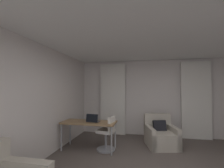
{
  "coord_description": "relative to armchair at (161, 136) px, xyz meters",
  "views": [
    {
      "loc": [
        -0.25,
        -2.6,
        1.6
      ],
      "look_at": [
        -1.07,
        1.32,
        1.73
      ],
      "focal_mm": 25.02,
      "sensor_mm": 36.0,
      "label": 1
    }
  ],
  "objects": [
    {
      "name": "wall_left",
      "position": [
        -2.72,
        -2.01,
        1.02
      ],
      "size": [
        0.06,
        6.12,
        2.6
      ],
      "color": "silver",
      "rests_on": "ground"
    },
    {
      "name": "curtain_left_panel",
      "position": [
        -1.56,
        0.89,
        0.97
      ],
      "size": [
        0.9,
        0.06,
        2.5
      ],
      "color": "silver",
      "rests_on": "ground"
    },
    {
      "name": "armchair",
      "position": [
        0.0,
        0.0,
        0.0
      ],
      "size": [
        0.95,
        1.0,
        0.86
      ],
      "color": "#B2A899",
      "rests_on": "ground"
    },
    {
      "name": "wall_window",
      "position": [
        -0.19,
        1.02,
        1.02
      ],
      "size": [
        5.12,
        0.06,
        2.6
      ],
      "color": "silver",
      "rests_on": "ground"
    },
    {
      "name": "desk",
      "position": [
        -1.89,
        -0.63,
        0.39
      ],
      "size": [
        1.43,
        0.59,
        0.73
      ],
      "color": "olive",
      "rests_on": "ground"
    },
    {
      "name": "ceiling",
      "position": [
        -0.19,
        -2.01,
        2.35
      ],
      "size": [
        5.12,
        6.12,
        0.06
      ],
      "primitive_type": "cube",
      "color": "white",
      "rests_on": "wall_left"
    },
    {
      "name": "curtain_right_panel",
      "position": [
        1.19,
        0.89,
        0.97
      ],
      "size": [
        0.9,
        0.06,
        2.5
      ],
      "color": "silver",
      "rests_on": "ground"
    },
    {
      "name": "desk_chair",
      "position": [
        -1.4,
        -0.6,
        0.11
      ],
      "size": [
        0.48,
        0.48,
        0.88
      ],
      "color": "gray",
      "rests_on": "ground"
    },
    {
      "name": "laptop",
      "position": [
        -1.78,
        -0.65,
        0.49
      ],
      "size": [
        0.34,
        0.27,
        0.22
      ],
      "color": "#2D2D33",
      "rests_on": "desk"
    }
  ]
}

